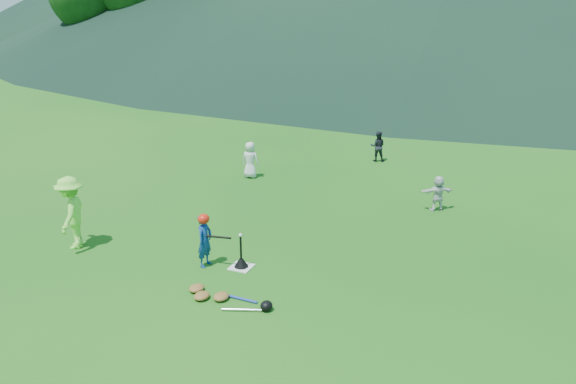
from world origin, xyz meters
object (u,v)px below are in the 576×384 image
at_px(home_plate, 241,267).
at_px(batting_tee, 241,262).
at_px(batter_child, 205,241).
at_px(fielder_d, 438,193).
at_px(adult_coach, 71,213).
at_px(fielder_a, 250,160).
at_px(equipment_pile, 221,297).
at_px(fielder_b, 378,146).

height_order(home_plate, batting_tee, batting_tee).
distance_m(batter_child, fielder_d, 6.64).
relative_size(home_plate, adult_coach, 0.27).
xyz_separation_m(fielder_a, fielder_d, (5.94, -0.70, -0.10)).
xyz_separation_m(fielder_a, equipment_pile, (3.00, -7.18, -0.51)).
bearing_deg(equipment_pile, fielder_d, 65.58).
bearing_deg(adult_coach, fielder_d, 101.44).
bearing_deg(home_plate, batter_child, -164.47).
bearing_deg(fielder_a, batter_child, 106.62).
relative_size(batter_child, fielder_a, 0.98).
relative_size(fielder_a, equipment_pile, 0.64).
relative_size(batter_child, adult_coach, 0.68).
distance_m(fielder_a, batting_tee, 6.43).
bearing_deg(adult_coach, fielder_b, 128.78).
relative_size(home_plate, fielder_d, 0.47).
relative_size(adult_coach, batting_tee, 2.45).
bearing_deg(fielder_b, fielder_d, 108.15).
relative_size(fielder_b, equipment_pile, 0.59).
height_order(fielder_a, equipment_pile, fielder_a).
bearing_deg(fielder_a, fielder_b, -134.23).
relative_size(home_plate, fielder_a, 0.39).
distance_m(batter_child, batting_tee, 0.88).
xyz_separation_m(adult_coach, fielder_a, (1.25, 6.37, -0.26)).
distance_m(home_plate, equipment_pile, 1.39).
distance_m(adult_coach, equipment_pile, 4.40).
xyz_separation_m(home_plate, fielder_b, (0.50, 9.30, 0.52)).
xyz_separation_m(home_plate, equipment_pile, (0.28, -1.36, 0.06)).
bearing_deg(fielder_a, fielder_d, 171.76).
xyz_separation_m(batter_child, fielder_b, (1.24, 9.51, -0.03)).
distance_m(home_plate, batter_child, 0.95).
relative_size(batter_child, batting_tee, 1.67).
height_order(adult_coach, batting_tee, adult_coach).
height_order(batter_child, fielder_b, batter_child).
bearing_deg(fielder_b, equipment_pile, 73.91).
distance_m(batter_child, fielder_b, 9.59).
height_order(home_plate, equipment_pile, equipment_pile).
xyz_separation_m(home_plate, fielder_d, (3.22, 5.12, 0.47)).
relative_size(adult_coach, fielder_d, 1.74).
bearing_deg(fielder_d, fielder_a, -39.07).
height_order(home_plate, fielder_b, fielder_b).
bearing_deg(batter_child, equipment_pile, -135.84).
relative_size(adult_coach, fielder_b, 1.56).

